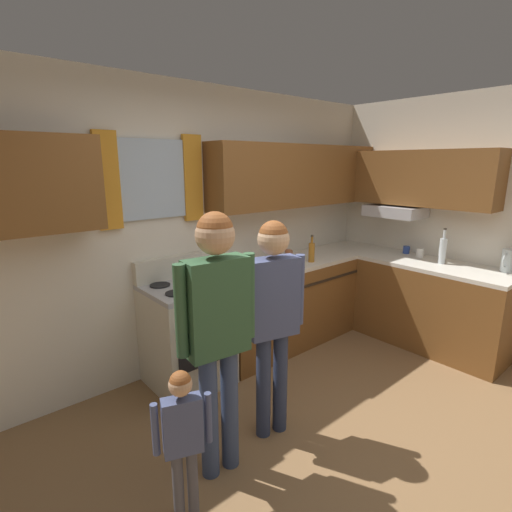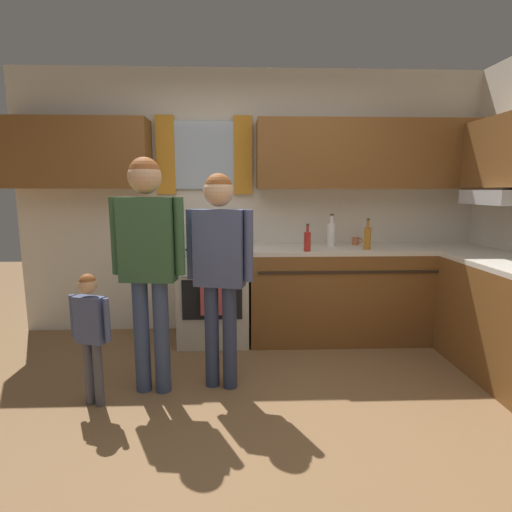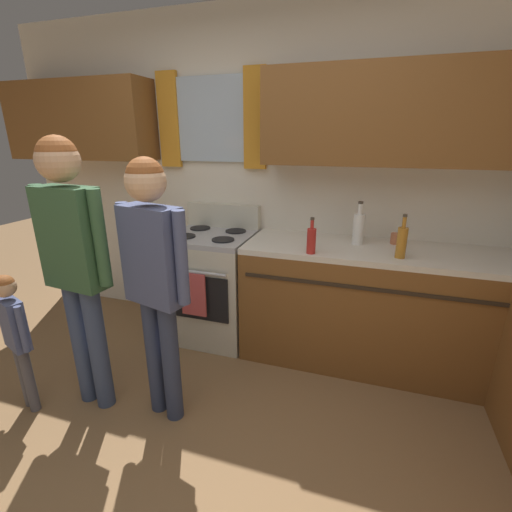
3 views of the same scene
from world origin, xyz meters
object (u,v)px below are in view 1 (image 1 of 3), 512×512
object	(u,v)px
bottle_milk_white	(276,251)
adult_holding_child	(217,317)
bottle_tall_clear	(443,250)
bottle_sauce_red	(278,264)
mug_ceramic_white	(420,253)
cup_terracotta	(288,253)
stove_oven	(187,333)
mug_cobalt_blue	(407,250)
small_child	(183,431)
adult_in_plaid	(273,305)
water_pitcher	(507,261)
bottle_oil_amber	(312,252)

from	to	relation	value
bottle_milk_white	adult_holding_child	size ratio (longest dim) A/B	0.19
bottle_tall_clear	bottle_sauce_red	bearing A→B (deg)	151.62
bottle_milk_white	mug_ceramic_white	distance (m)	1.61
cup_terracotta	bottle_tall_clear	bearing A→B (deg)	-51.74
stove_oven	cup_terracotta	world-z (taller)	stove_oven
mug_cobalt_blue	bottle_milk_white	bearing A→B (deg)	153.82
cup_terracotta	small_child	size ratio (longest dim) A/B	0.12
adult_in_plaid	small_child	distance (m)	0.97
stove_oven	mug_cobalt_blue	world-z (taller)	stove_oven
mug_cobalt_blue	mug_ceramic_white	size ratio (longest dim) A/B	0.91
bottle_tall_clear	mug_ceramic_white	size ratio (longest dim) A/B	2.92
adult_in_plaid	bottle_milk_white	bearing A→B (deg)	45.44
bottle_tall_clear	stove_oven	bearing A→B (deg)	155.62
water_pitcher	small_child	size ratio (longest dim) A/B	0.24
adult_holding_child	adult_in_plaid	xyz separation A→B (m)	(0.49, 0.05, -0.06)
cup_terracotta	small_child	bearing A→B (deg)	-147.50
small_child	bottle_sauce_red	bearing A→B (deg)	30.92
bottle_milk_white	mug_cobalt_blue	world-z (taller)	bottle_milk_white
bottle_milk_white	mug_ceramic_white	xyz separation A→B (m)	(1.35, -0.87, -0.07)
cup_terracotta	small_child	xyz separation A→B (m)	(-2.14, -1.36, -0.37)
mug_ceramic_white	adult_in_plaid	bearing A→B (deg)	-175.90
mug_cobalt_blue	mug_ceramic_white	distance (m)	0.19
bottle_tall_clear	mug_ceramic_white	world-z (taller)	bottle_tall_clear
bottle_oil_amber	bottle_tall_clear	bearing A→B (deg)	-43.31
adult_in_plaid	mug_cobalt_blue	bearing A→B (deg)	8.35
bottle_oil_amber	adult_in_plaid	size ratio (longest dim) A/B	0.18
bottle_sauce_red	cup_terracotta	world-z (taller)	bottle_sauce_red
mug_ceramic_white	small_child	xyz separation A→B (m)	(-3.22, -0.40, -0.38)
mug_ceramic_white	adult_holding_child	world-z (taller)	adult_holding_child
adult_holding_child	bottle_sauce_red	bearing A→B (deg)	32.06
small_child	water_pitcher	bearing A→B (deg)	-7.40
adult_in_plaid	stove_oven	bearing A→B (deg)	96.29
stove_oven	water_pitcher	xyz separation A→B (m)	(2.53, -1.62, 0.54)
mug_cobalt_blue	cup_terracotta	distance (m)	1.37
stove_oven	adult_in_plaid	bearing A→B (deg)	-83.71
bottle_oil_amber	water_pitcher	xyz separation A→B (m)	(1.12, -1.46, 0.00)
bottle_sauce_red	cup_terracotta	distance (m)	0.69
stove_oven	cup_terracotta	xyz separation A→B (m)	(1.40, 0.16, 0.47)
bottle_sauce_red	water_pitcher	bearing A→B (deg)	-39.22
bottle_tall_clear	water_pitcher	size ratio (longest dim) A/B	1.67
bottle_sauce_red	bottle_tall_clear	xyz separation A→B (m)	(1.54, -0.83, 0.05)
bottle_tall_clear	mug_cobalt_blue	bearing A→B (deg)	72.20
bottle_sauce_red	small_child	bearing A→B (deg)	-149.08
stove_oven	adult_holding_child	bearing A→B (deg)	-110.44
bottle_tall_clear	small_child	world-z (taller)	bottle_tall_clear
bottle_sauce_red	water_pitcher	size ratio (longest dim) A/B	1.12
stove_oven	bottle_tall_clear	size ratio (longest dim) A/B	3.00
mug_ceramic_white	water_pitcher	world-z (taller)	water_pitcher
bottle_tall_clear	cup_terracotta	bearing A→B (deg)	128.26
bottle_oil_amber	bottle_tall_clear	distance (m)	1.34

